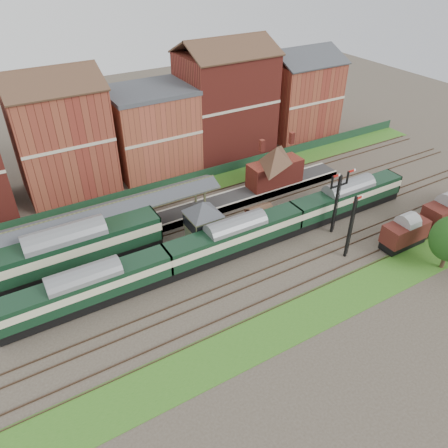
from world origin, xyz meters
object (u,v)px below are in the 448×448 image
semaphore_bracket (337,200)px  goods_van_a (405,233)px  signal_box (203,222)px  dmu_train (236,236)px  platform_railcar (68,250)px

semaphore_bracket → goods_van_a: semaphore_bracket is taller
signal_box → dmu_train: 4.15m
signal_box → semaphore_bracket: semaphore_bracket is taller
signal_box → platform_railcar: size_ratio=0.29×
platform_railcar → goods_van_a: 38.25m
signal_box → platform_railcar: 15.15m
dmu_train → platform_railcar: 18.41m
signal_box → semaphore_bracket: bearing=-20.9°
semaphore_bracket → platform_railcar: 31.22m
signal_box → semaphore_bracket: (15.04, -5.75, 1.44)m
dmu_train → goods_van_a: size_ratio=9.05×
goods_van_a → platform_railcar: bearing=156.1°
goods_van_a → signal_box: bearing=148.7°
dmu_train → signal_box: bearing=126.8°
signal_box → platform_railcar: (-14.79, 3.25, -0.44)m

